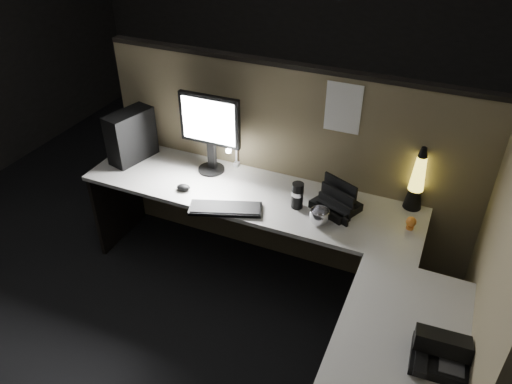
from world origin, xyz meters
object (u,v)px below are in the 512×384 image
at_px(monitor, 210,126).
at_px(lava_lamp, 417,183).
at_px(desk_phone, 439,353).
at_px(pc_tower, 131,136).
at_px(keyboard, 226,209).

bearing_deg(monitor, lava_lamp, 4.03).
bearing_deg(desk_phone, lava_lamp, 101.01).
relative_size(pc_tower, desk_phone, 1.40).
distance_m(keyboard, lava_lamp, 1.20).
relative_size(lava_lamp, desk_phone, 1.64).
height_order(pc_tower, lava_lamp, lava_lamp).
relative_size(keyboard, lava_lamp, 1.05).
distance_m(keyboard, desk_phone, 1.51).
bearing_deg(pc_tower, keyboard, -5.11).
bearing_deg(lava_lamp, pc_tower, -174.26).
bearing_deg(desk_phone, pc_tower, 154.01).
bearing_deg(monitor, pc_tower, -171.80).
xyz_separation_m(lava_lamp, desk_phone, (0.30, -1.14, -0.13)).
relative_size(keyboard, desk_phone, 1.73).
distance_m(pc_tower, keyboard, 0.98).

